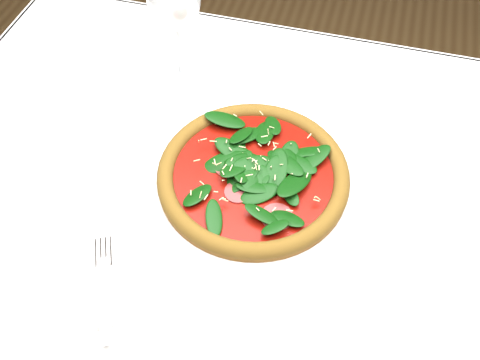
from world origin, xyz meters
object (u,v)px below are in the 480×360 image
(wine_glass, at_px, (174,1))
(napkin, at_px, (106,302))
(plate, at_px, (253,181))
(pizza, at_px, (253,173))

(wine_glass, distance_m, napkin, 0.48)
(wine_glass, bearing_deg, napkin, -83.29)
(napkin, bearing_deg, wine_glass, 96.71)
(plate, relative_size, napkin, 2.33)
(plate, xyz_separation_m, pizza, (-0.00, 0.00, 0.02))
(wine_glass, xyz_separation_m, napkin, (0.05, -0.46, -0.15))
(pizza, xyz_separation_m, napkin, (-0.14, -0.24, -0.02))
(plate, height_order, wine_glass, wine_glass)
(plate, relative_size, pizza, 0.93)
(plate, distance_m, pizza, 0.02)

